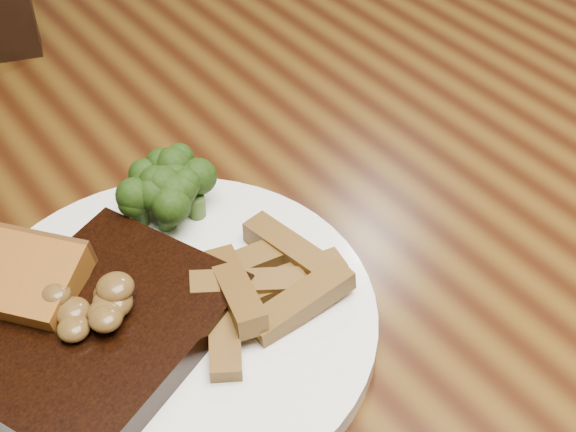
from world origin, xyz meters
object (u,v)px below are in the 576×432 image
plate (172,323)px  potato_wedges (265,278)px  steak (99,333)px  garlic_bread (7,296)px  dining_table (263,322)px

plate → potato_wedges: potato_wedges is taller
plate → potato_wedges: (0.06, -0.02, 0.02)m
steak → potato_wedges: same height
garlic_bread → potato_wedges: (0.14, -0.08, 0.00)m
garlic_bread → potato_wedges: 0.16m
dining_table → garlic_bread: garlic_bread is taller
garlic_bread → plate: bearing=11.1°
plate → garlic_bread: bearing=139.3°
dining_table → potato_wedges: (-0.03, -0.05, 0.12)m
dining_table → plate: plate is taller
plate → steak: steak is taller
garlic_bread → potato_wedges: size_ratio=1.06×
plate → garlic_bread: size_ratio=2.62×
dining_table → potato_wedges: size_ratio=16.99×
potato_wedges → plate: bearing=164.5°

